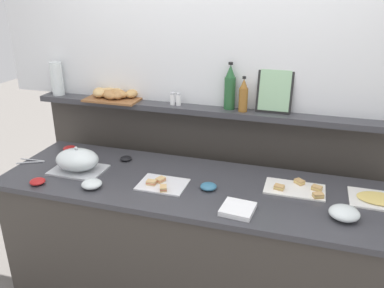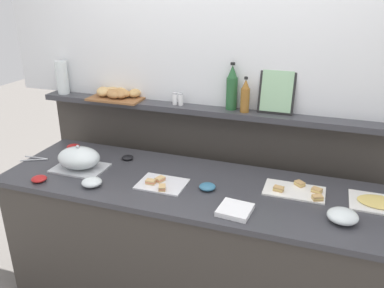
{
  "view_description": "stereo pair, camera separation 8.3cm",
  "coord_description": "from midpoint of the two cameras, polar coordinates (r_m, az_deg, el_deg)",
  "views": [
    {
      "loc": [
        0.59,
        -2.04,
        2.04
      ],
      "look_at": [
        -0.06,
        0.1,
        1.13
      ],
      "focal_mm": 36.79,
      "sensor_mm": 36.0,
      "label": 1
    },
    {
      "loc": [
        0.67,
        -2.01,
        2.04
      ],
      "look_at": [
        -0.06,
        0.1,
        1.13
      ],
      "focal_mm": 36.79,
      "sensor_mm": 36.0,
      "label": 2
    }
  ],
  "objects": [
    {
      "name": "napkin_stack",
      "position": [
        2.14,
        7.38,
        -9.47
      ],
      "size": [
        0.18,
        0.18,
        0.03
      ],
      "primitive_type": "cube",
      "rotation": [
        0.0,
        0.0,
        -0.09
      ],
      "color": "white",
      "rests_on": "buffet_counter"
    },
    {
      "name": "condiment_bowl_red",
      "position": [
        3.02,
        -16.09,
        -0.39
      ],
      "size": [
        0.1,
        0.1,
        0.03
      ],
      "primitive_type": "ellipsoid",
      "color": "red",
      "rests_on": "buffet_counter"
    },
    {
      "name": "serving_tongs",
      "position": [
        2.92,
        -20.96,
        -2.03
      ],
      "size": [
        0.19,
        0.1,
        0.01
      ],
      "color": "#B7BABF",
      "rests_on": "buffet_counter"
    },
    {
      "name": "sandwich_platter_rear",
      "position": [
        2.4,
        15.85,
        -6.53
      ],
      "size": [
        0.35,
        0.2,
        0.04
      ],
      "color": "white",
      "rests_on": "buffet_counter"
    },
    {
      "name": "wine_bottle_green",
      "position": [
        2.66,
        6.7,
        7.98
      ],
      "size": [
        0.08,
        0.08,
        0.32
      ],
      "color": "#23562D",
      "rests_on": "back_ledge_unit"
    },
    {
      "name": "back_ledge_unit",
      "position": [
        2.99,
        4.78,
        -5.46
      ],
      "size": [
        2.73,
        0.22,
        1.25
      ],
      "color": "#3D3833",
      "rests_on": "ground_plane"
    },
    {
      "name": "pepper_shaker",
      "position": [
        2.76,
        -0.79,
        6.51
      ],
      "size": [
        0.03,
        0.03,
        0.09
      ],
      "color": "white",
      "rests_on": "back_ledge_unit"
    },
    {
      "name": "glass_bowl_medium",
      "position": [
        2.2,
        22.02,
        -9.73
      ],
      "size": [
        0.16,
        0.16,
        0.06
      ],
      "color": "silver",
      "rests_on": "buffet_counter"
    },
    {
      "name": "vinegar_bottle_amber",
      "position": [
        2.62,
        8.62,
        6.81
      ],
      "size": [
        0.06,
        0.06,
        0.24
      ],
      "color": "#8E5B23",
      "rests_on": "back_ledge_unit"
    },
    {
      "name": "framed_picture",
      "position": [
        2.63,
        13.09,
        7.44
      ],
      "size": [
        0.23,
        0.07,
        0.29
      ],
      "color": "black",
      "rests_on": "back_ledge_unit"
    },
    {
      "name": "serving_cloche",
      "position": [
        2.66,
        -15.2,
        -2.09
      ],
      "size": [
        0.34,
        0.24,
        0.17
      ],
      "color": "#B7BABF",
      "rests_on": "buffet_counter"
    },
    {
      "name": "water_carafe",
      "position": [
        3.2,
        -17.6,
        9.18
      ],
      "size": [
        0.09,
        0.09,
        0.25
      ],
      "primitive_type": "cylinder",
      "color": "silver",
      "rests_on": "back_ledge_unit"
    },
    {
      "name": "cold_cuts_platter",
      "position": [
        2.44,
        26.52,
        -7.69
      ],
      "size": [
        0.32,
        0.23,
        0.02
      ],
      "color": "white",
      "rests_on": "buffet_counter"
    },
    {
      "name": "buffet_counter",
      "position": [
        2.65,
        1.51,
        -14.59
      ],
      "size": [
        2.46,
        0.75,
        0.91
      ],
      "color": "#3D3833",
      "rests_on": "ground_plane"
    },
    {
      "name": "bread_basket",
      "position": [
        2.97,
        -10.11,
        7.19
      ],
      "size": [
        0.4,
        0.26,
        0.08
      ],
      "color": "brown",
      "rests_on": "back_ledge_unit"
    },
    {
      "name": "sandwich_platter_front",
      "position": [
        2.4,
        -3.52,
        -5.78
      ],
      "size": [
        0.29,
        0.22,
        0.04
      ],
      "color": "silver",
      "rests_on": "buffet_counter"
    },
    {
      "name": "upper_wall_panel",
      "position": [
        2.68,
        5.83,
        19.62
      ],
      "size": [
        3.33,
        0.08,
        1.35
      ],
      "primitive_type": "cube",
      "color": "silver",
      "rests_on": "back_ledge_unit"
    },
    {
      "name": "condiment_bowl_cream",
      "position": [
        2.34,
        3.27,
        -6.21
      ],
      "size": [
        0.1,
        0.1,
        0.03
      ],
      "primitive_type": "ellipsoid",
      "color": "teal",
      "rests_on": "buffet_counter"
    },
    {
      "name": "condiment_bowl_teal",
      "position": [
        2.76,
        -8.47,
        -1.95
      ],
      "size": [
        0.08,
        0.08,
        0.03
      ],
      "primitive_type": "ellipsoid",
      "color": "black",
      "rests_on": "buffet_counter"
    },
    {
      "name": "ground_plane",
      "position": [
        3.38,
        4.65,
        -15.01
      ],
      "size": [
        12.0,
        12.0,
        0.0
      ],
      "primitive_type": "plane",
      "color": "slate"
    },
    {
      "name": "salt_shaker",
      "position": [
        2.78,
        -1.64,
        6.59
      ],
      "size": [
        0.03,
        0.03,
        0.09
      ],
      "color": "white",
      "rests_on": "back_ledge_unit"
    },
    {
      "name": "condiment_bowl_dark",
      "position": [
        2.59,
        -20.44,
        -4.75
      ],
      "size": [
        0.09,
        0.09,
        0.03
      ],
      "primitive_type": "ellipsoid",
      "color": "red",
      "rests_on": "buffet_counter"
    },
    {
      "name": "glass_bowl_large",
      "position": [
        2.44,
        -13.38,
        -5.46
      ],
      "size": [
        0.12,
        0.12,
        0.05
      ],
      "color": "silver",
      "rests_on": "buffet_counter"
    }
  ]
}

